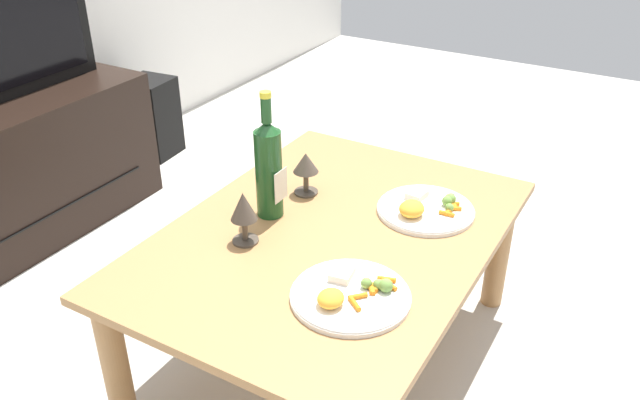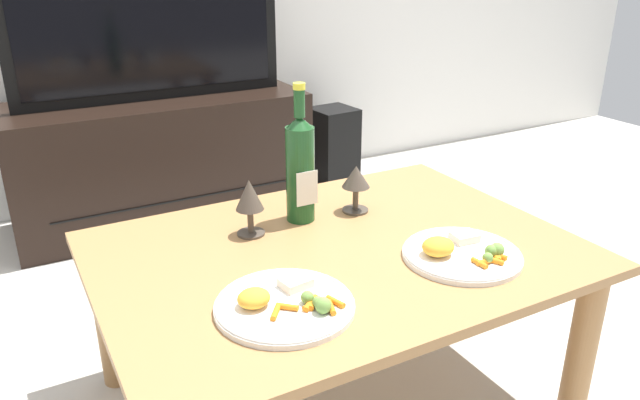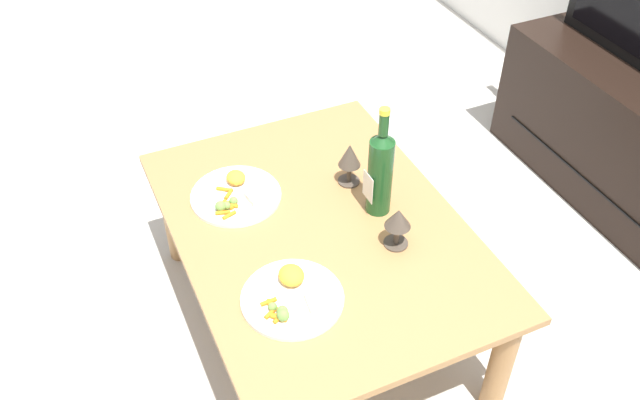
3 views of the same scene
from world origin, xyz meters
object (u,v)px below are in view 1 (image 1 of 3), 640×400
dining_table (330,253)px  wine_bottle (269,166)px  floor_speaker (152,117)px  goblet_right (306,166)px  dinner_plate_right (425,208)px  goblet_left (244,209)px  dinner_plate_left (350,294)px

dining_table → wine_bottle: (0.00, 0.20, 0.22)m
floor_speaker → wine_bottle: (-0.83, -1.26, 0.41)m
goblet_right → dinner_plate_right: goblet_right is taller
dining_table → goblet_left: goblet_left is taller
dining_table → floor_speaker: (0.83, 1.46, -0.18)m
dining_table → wine_bottle: wine_bottle is taller
dining_table → dinner_plate_left: bearing=-141.7°
floor_speaker → dinner_plate_left: dinner_plate_left is taller
floor_speaker → dinner_plate_right: 1.77m
floor_speaker → goblet_left: (-0.98, -1.29, 0.35)m
wine_bottle → dinner_plate_left: wine_bottle is taller
dining_table → dinner_plate_right: bearing=-38.6°
dining_table → goblet_right: 0.29m
goblet_right → dinner_plate_left: 0.53m
goblet_left → goblet_right: (0.31, 0.00, -0.01)m
floor_speaker → goblet_right: 1.49m
dining_table → dinner_plate_left: size_ratio=4.00×
wine_bottle → dinner_plate_right: bearing=-59.2°
wine_bottle → goblet_right: bearing=-8.5°
floor_speaker → wine_bottle: bearing=-128.6°
dining_table → goblet_right: size_ratio=8.60×
dining_table → goblet_right: (0.16, 0.17, 0.16)m
dining_table → floor_speaker: 1.69m
dining_table → dinner_plate_left: 0.31m
wine_bottle → dinner_plate_right: 0.46m
dining_table → dinner_plate_left: (-0.23, -0.18, 0.08)m
dinner_plate_left → dining_table: bearing=38.3°
floor_speaker → dining_table: bearing=-125.0°
wine_bottle → dining_table: bearing=-90.5°
floor_speaker → goblet_right: goblet_right is taller
goblet_right → dinner_plate_right: bearing=-78.8°
goblet_right → goblet_left: bearing=180.0°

